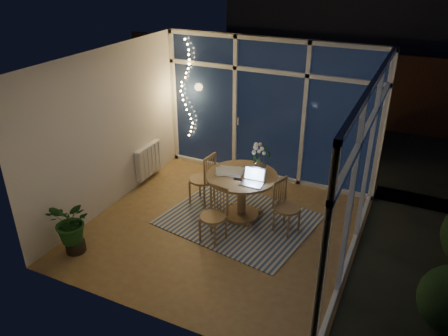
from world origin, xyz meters
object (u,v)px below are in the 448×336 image
(chair_right, at_px, (287,207))
(chair_left, at_px, (202,178))
(laptop, at_px, (252,177))
(chair_front, at_px, (213,216))
(dining_table, at_px, (241,196))
(flower_vase, at_px, (259,165))
(potted_plant, at_px, (72,229))

(chair_right, bearing_deg, chair_left, 101.29)
(laptop, bearing_deg, chair_front, -125.04)
(dining_table, xyz_separation_m, flower_vase, (0.19, 0.25, 0.49))
(potted_plant, bearing_deg, dining_table, 46.00)
(chair_left, height_order, laptop, laptop)
(chair_left, distance_m, laptop, 1.15)
(chair_left, bearing_deg, laptop, 78.55)
(chair_right, bearing_deg, flower_vase, 79.80)
(flower_vase, distance_m, potted_plant, 2.92)
(chair_left, relative_size, chair_right, 1.09)
(chair_front, distance_m, laptop, 0.81)
(chair_left, relative_size, laptop, 2.81)
(chair_front, bearing_deg, laptop, 67.65)
(dining_table, height_order, laptop, laptop)
(chair_left, relative_size, flower_vase, 4.49)
(chair_left, distance_m, chair_right, 1.58)
(flower_vase, bearing_deg, potted_plant, -133.28)
(potted_plant, bearing_deg, flower_vase, 46.72)
(chair_left, bearing_deg, flower_vase, 103.62)
(laptop, distance_m, flower_vase, 0.46)
(laptop, height_order, flower_vase, laptop)
(chair_front, bearing_deg, dining_table, 91.51)
(chair_right, relative_size, potted_plant, 1.14)
(potted_plant, bearing_deg, laptop, 38.95)
(potted_plant, bearing_deg, chair_left, 62.97)
(chair_left, xyz_separation_m, chair_right, (1.56, -0.21, -0.04))
(potted_plant, bearing_deg, chair_right, 34.45)
(dining_table, bearing_deg, flower_vase, 52.64)
(dining_table, bearing_deg, chair_right, -6.24)
(chair_front, xyz_separation_m, potted_plant, (-1.67, -1.07, -0.06))
(dining_table, bearing_deg, chair_left, 170.89)
(chair_right, relative_size, flower_vase, 4.12)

